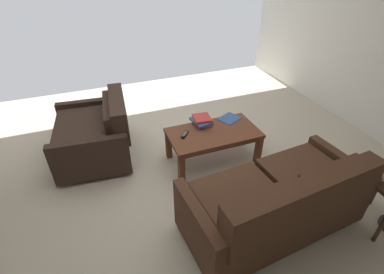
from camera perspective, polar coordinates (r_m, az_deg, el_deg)
name	(u,v)px	position (r m, az deg, el deg)	size (l,w,h in m)	color
ground_plane	(179,168)	(3.60, -2.62, -6.29)	(5.84, 5.73, 0.01)	beige
sofa_main	(278,202)	(2.78, 17.02, -12.50)	(1.77, 0.94, 0.85)	black
loveseat_near	(96,133)	(3.80, -18.82, 0.72)	(0.98, 1.18, 0.80)	black
coffee_table	(213,136)	(3.52, 4.35, 0.16)	(1.11, 0.60, 0.43)	brown
book_stack	(202,121)	(3.61, 1.97, 3.35)	(0.25, 0.30, 0.09)	#996699
tv_remote	(185,135)	(3.40, -1.47, 0.50)	(0.14, 0.15, 0.02)	black
loose_magazine	(230,118)	(3.77, 7.61, 3.75)	(0.22, 0.27, 0.01)	#385693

